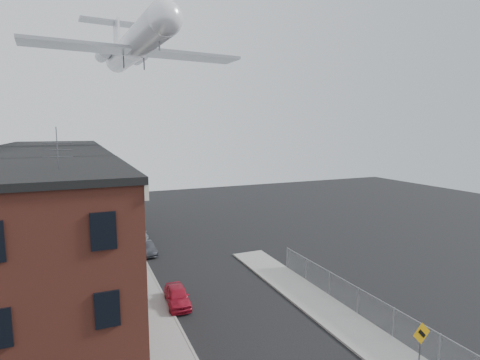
# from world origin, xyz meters

# --- Properties ---
(sidewalk_left) EXTENTS (3.00, 62.00, 0.12)m
(sidewalk_left) POSITION_xyz_m (-5.50, 24.00, 0.06)
(sidewalk_left) COLOR gray
(sidewalk_left) RESTS_ON ground
(sidewalk_right) EXTENTS (3.00, 26.00, 0.12)m
(sidewalk_right) POSITION_xyz_m (5.50, 6.00, 0.06)
(sidewalk_right) COLOR gray
(sidewalk_right) RESTS_ON ground
(curb_left) EXTENTS (0.15, 62.00, 0.14)m
(curb_left) POSITION_xyz_m (-4.05, 24.00, 0.07)
(curb_left) COLOR gray
(curb_left) RESTS_ON ground
(curb_right) EXTENTS (0.15, 26.00, 0.14)m
(curb_right) POSITION_xyz_m (4.05, 6.00, 0.07)
(curb_right) COLOR gray
(curb_right) RESTS_ON ground
(corner_building) EXTENTS (10.31, 12.30, 12.15)m
(corner_building) POSITION_xyz_m (-12.00, 7.00, 5.16)
(corner_building) COLOR #341910
(corner_building) RESTS_ON ground
(row_house_a) EXTENTS (11.98, 7.00, 10.30)m
(row_house_a) POSITION_xyz_m (-11.96, 16.50, 5.13)
(row_house_a) COLOR slate
(row_house_a) RESTS_ON ground
(row_house_b) EXTENTS (11.98, 7.00, 10.30)m
(row_house_b) POSITION_xyz_m (-11.96, 23.50, 5.13)
(row_house_b) COLOR slate
(row_house_b) RESTS_ON ground
(row_house_c) EXTENTS (11.98, 7.00, 10.30)m
(row_house_c) POSITION_xyz_m (-11.96, 30.50, 5.13)
(row_house_c) COLOR slate
(row_house_c) RESTS_ON ground
(row_house_d) EXTENTS (11.98, 7.00, 10.30)m
(row_house_d) POSITION_xyz_m (-11.96, 37.50, 5.13)
(row_house_d) COLOR slate
(row_house_d) RESTS_ON ground
(row_house_e) EXTENTS (11.98, 7.00, 10.30)m
(row_house_e) POSITION_xyz_m (-11.96, 44.50, 5.13)
(row_house_e) COLOR slate
(row_house_e) RESTS_ON ground
(chainlink_fence) EXTENTS (0.06, 18.06, 1.90)m
(chainlink_fence) POSITION_xyz_m (7.00, 5.00, 1.00)
(chainlink_fence) COLOR gray
(chainlink_fence) RESTS_ON ground
(warning_sign) EXTENTS (1.10, 0.11, 2.80)m
(warning_sign) POSITION_xyz_m (5.60, -1.03, 1.88)
(warning_sign) COLOR #515156
(warning_sign) RESTS_ON ground
(utility_pole) EXTENTS (1.80, 0.26, 9.00)m
(utility_pole) POSITION_xyz_m (-5.60, 18.00, 4.67)
(utility_pole) COLOR black
(utility_pole) RESTS_ON ground
(street_tree) EXTENTS (3.22, 3.20, 5.20)m
(street_tree) POSITION_xyz_m (-5.27, 27.92, 3.45)
(street_tree) COLOR black
(street_tree) RESTS_ON ground
(car_near) EXTENTS (1.81, 3.87, 1.28)m
(car_near) POSITION_xyz_m (-3.43, 11.10, 0.64)
(car_near) COLOR #AD162B
(car_near) RESTS_ON ground
(car_mid) EXTENTS (1.66, 3.76, 1.20)m
(car_mid) POSITION_xyz_m (-3.60, 22.65, 0.60)
(car_mid) COLOR black
(car_mid) RESTS_ON ground
(car_far) EXTENTS (2.06, 4.66, 1.33)m
(car_far) POSITION_xyz_m (-3.56, 28.24, 0.66)
(car_far) COLOR slate
(car_far) RESTS_ON ground
(airplane) EXTENTS (21.96, 25.07, 7.25)m
(airplane) POSITION_xyz_m (-3.07, 29.49, 20.87)
(airplane) COLOR white
(airplane) RESTS_ON ground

